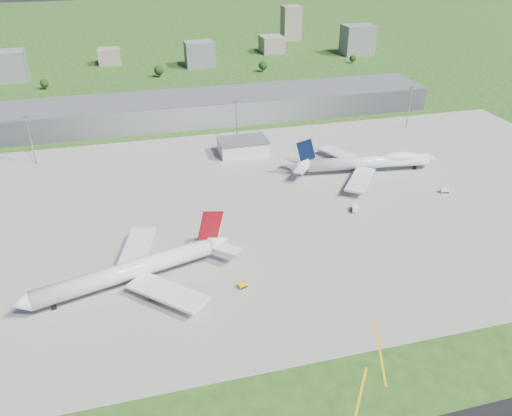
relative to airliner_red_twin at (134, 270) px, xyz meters
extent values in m
plane|color=#254816|center=(53.83, 153.60, -5.63)|extent=(1400.00, 1400.00, 0.00)
cube|color=gray|center=(63.83, 43.60, -5.59)|extent=(360.00, 190.00, 0.08)
cube|color=gray|center=(53.83, 168.60, 1.87)|extent=(300.00, 42.00, 15.00)
cube|color=silver|center=(63.83, 103.60, -1.63)|extent=(26.00, 16.00, 8.00)
cylinder|color=gray|center=(-46.17, 118.60, 6.87)|extent=(0.70, 0.70, 25.00)
cube|color=gray|center=(-46.17, 118.60, 19.67)|extent=(3.50, 2.00, 1.20)
cylinder|color=gray|center=(63.83, 118.60, 6.87)|extent=(0.70, 0.70, 25.00)
cube|color=gray|center=(63.83, 118.60, 19.67)|extent=(3.50, 2.00, 1.20)
cylinder|color=gray|center=(173.83, 118.60, 6.87)|extent=(0.70, 0.70, 25.00)
cube|color=gray|center=(173.83, 118.60, 19.67)|extent=(3.50, 2.00, 1.20)
cylinder|color=white|center=(-2.83, -0.78, 0.32)|extent=(62.25, 23.02, 6.50)
cone|color=white|center=(-35.70, -9.89, 0.32)|extent=(6.95, 7.71, 6.50)
cone|color=white|center=(31.60, 8.75, 1.19)|extent=(10.08, 8.57, 6.50)
cube|color=maroon|center=(-4.92, -1.36, -1.69)|extent=(50.33, 16.31, 1.41)
cube|color=white|center=(10.16, -13.20, -1.63)|extent=(26.90, 26.68, 0.97)
cube|color=white|center=(1.92, 16.55, -1.63)|extent=(16.49, 29.69, 0.97)
cube|color=maroon|center=(28.99, 8.03, 8.98)|extent=(10.54, 3.40, 13.08)
cylinder|color=#38383D|center=(6.53, -9.99, -3.69)|extent=(6.66, 4.93, 3.46)
cylinder|color=#38383D|center=(0.46, 11.92, -3.69)|extent=(6.66, 4.93, 3.46)
cube|color=black|center=(4.73, -3.75, -4.28)|extent=(2.02, 1.71, 2.71)
cube|color=black|center=(2.13, 5.65, -4.28)|extent=(2.02, 1.71, 2.71)
cube|color=black|center=(-26.83, -7.43, -4.28)|extent=(2.02, 1.71, 2.71)
cylinder|color=white|center=(120.53, 63.95, -0.03)|extent=(63.53, 13.94, 6.32)
cone|color=white|center=(154.45, 59.81, -0.03)|extent=(5.83, 6.89, 6.32)
cone|color=white|center=(85.10, 68.28, 0.79)|extent=(8.87, 7.27, 6.32)
cube|color=#1C329B|center=(122.56, 63.70, -1.99)|extent=(51.78, 8.86, 1.33)
ellipsoid|color=white|center=(136.85, 61.96, 1.87)|extent=(20.85, 8.73, 5.69)
cube|color=white|center=(113.32, 80.43, -1.86)|extent=(19.58, 29.78, 0.92)
cube|color=white|center=(109.57, 49.69, -1.86)|extent=(24.44, 28.26, 0.92)
cube|color=black|center=(87.63, 67.97, 8.24)|extent=(10.15, 1.74, 12.32)
cylinder|color=#38383D|center=(116.39, 73.70, -3.80)|extent=(5.96, 3.92, 3.26)
cylinder|color=#38383D|center=(111.78, 84.54, -3.80)|extent=(5.96, 3.92, 3.26)
cylinder|color=#38383D|center=(114.16, 55.48, -3.80)|extent=(5.96, 3.92, 3.26)
cylinder|color=#38383D|center=(107.08, 46.07, -3.80)|extent=(5.96, 3.92, 3.26)
cube|color=black|center=(115.02, 69.25, -4.36)|extent=(1.77, 1.41, 2.55)
cube|color=black|center=(113.90, 60.14, -4.36)|extent=(1.77, 1.41, 2.55)
cube|color=black|center=(145.84, 60.86, -4.36)|extent=(1.77, 1.41, 2.55)
cube|color=yellow|center=(36.09, -12.11, -4.56)|extent=(3.68, 2.87, 1.29)
cube|color=black|center=(36.09, -12.11, -5.20)|extent=(3.25, 2.78, 0.70)
cube|color=white|center=(96.91, 27.75, -4.06)|extent=(4.07, 5.67, 2.28)
cube|color=black|center=(96.91, 27.75, -5.20)|extent=(3.88, 4.99, 0.70)
cube|color=white|center=(146.05, 33.47, -4.31)|extent=(4.29, 2.54, 1.79)
cube|color=black|center=(146.05, 33.47, -5.20)|extent=(3.71, 2.53, 0.70)
cube|color=slate|center=(-86.17, 303.60, 6.37)|extent=(28.00, 22.00, 24.00)
cube|color=gray|center=(-6.17, 343.60, 1.37)|extent=(20.00, 18.00, 14.00)
cube|color=slate|center=(73.83, 313.60, 5.37)|extent=(26.00, 20.00, 22.00)
cube|color=gray|center=(153.83, 353.60, 2.37)|extent=(22.00, 24.00, 16.00)
cube|color=slate|center=(233.83, 323.60, 8.37)|extent=(30.00, 22.00, 28.00)
cube|color=gray|center=(193.83, 413.60, 12.37)|extent=(20.00, 18.00, 36.00)
cylinder|color=#382314|center=(-56.17, 268.60, -4.13)|extent=(0.70, 0.70, 3.00)
sphere|color=black|center=(-56.17, 268.60, -0.76)|extent=(6.75, 6.75, 6.75)
cylinder|color=#382314|center=(33.83, 283.60, -3.83)|extent=(0.70, 0.70, 3.60)
sphere|color=black|center=(33.83, 283.60, 0.22)|extent=(8.10, 8.10, 8.10)
cylinder|color=#382314|center=(123.83, 278.60, -3.93)|extent=(0.70, 0.70, 3.40)
sphere|color=black|center=(123.83, 278.60, -0.11)|extent=(7.65, 7.65, 7.65)
cylinder|color=#382314|center=(213.83, 288.60, -4.23)|extent=(0.70, 0.70, 2.80)
sphere|color=black|center=(213.83, 288.60, -1.08)|extent=(6.30, 6.30, 6.30)
camera|label=1|loc=(5.30, -147.60, 103.85)|focal=35.00mm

